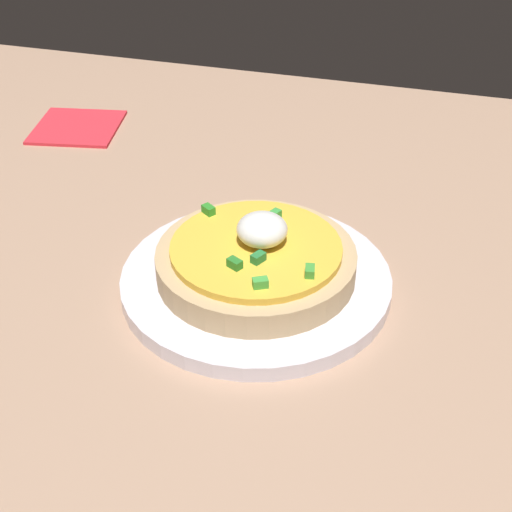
% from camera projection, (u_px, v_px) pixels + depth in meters
% --- Properties ---
extents(dining_table, '(1.19, 0.81, 0.03)m').
position_uv_depth(dining_table, '(262.00, 232.00, 0.78)').
color(dining_table, tan).
rests_on(dining_table, ground).
extents(plate, '(0.25, 0.25, 0.02)m').
position_uv_depth(plate, '(256.00, 280.00, 0.67)').
color(plate, white).
rests_on(plate, dining_table).
extents(pizza, '(0.18, 0.18, 0.06)m').
position_uv_depth(pizza, '(256.00, 259.00, 0.66)').
color(pizza, tan).
rests_on(pizza, plate).
extents(napkin, '(0.13, 0.13, 0.00)m').
position_uv_depth(napkin, '(77.00, 127.00, 0.95)').
color(napkin, red).
rests_on(napkin, dining_table).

